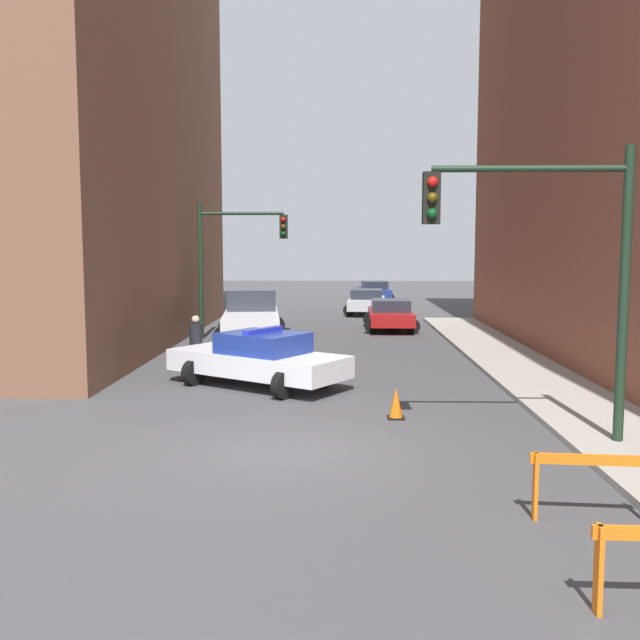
# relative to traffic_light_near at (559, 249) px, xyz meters

# --- Properties ---
(ground_plane) EXTENTS (120.00, 120.00, 0.00)m
(ground_plane) POSITION_rel_traffic_light_near_xyz_m (-4.73, -0.28, -3.53)
(ground_plane) COLOR #424244
(traffic_light_near) EXTENTS (3.64, 0.35, 5.20)m
(traffic_light_near) POSITION_rel_traffic_light_near_xyz_m (0.00, 0.00, 0.00)
(traffic_light_near) COLOR black
(traffic_light_near) RESTS_ON sidewalk_right
(traffic_light_far) EXTENTS (3.44, 0.35, 5.20)m
(traffic_light_far) POSITION_rel_traffic_light_near_xyz_m (-8.03, 14.65, -0.13)
(traffic_light_far) COLOR black
(traffic_light_far) RESTS_ON ground_plane
(police_car) EXTENTS (4.95, 4.12, 1.52)m
(police_car) POSITION_rel_traffic_light_near_xyz_m (-5.86, 5.32, -2.81)
(police_car) COLOR white
(police_car) RESTS_ON ground_plane
(white_truck) EXTENTS (3.01, 5.58, 1.90)m
(white_truck) POSITION_rel_traffic_light_near_xyz_m (-7.13, 14.08, -2.62)
(white_truck) COLOR silver
(white_truck) RESTS_ON ground_plane
(parked_car_near) EXTENTS (2.32, 4.33, 1.31)m
(parked_car_near) POSITION_rel_traffic_light_near_xyz_m (-1.62, 17.67, -2.86)
(parked_car_near) COLOR maroon
(parked_car_near) RESTS_ON ground_plane
(parked_car_mid) EXTENTS (2.50, 4.43, 1.31)m
(parked_car_mid) POSITION_rel_traffic_light_near_xyz_m (-2.35, 24.64, -2.86)
(parked_car_mid) COLOR silver
(parked_car_mid) RESTS_ON ground_plane
(parked_car_far) EXTENTS (2.43, 4.39, 1.31)m
(parked_car_far) POSITION_rel_traffic_light_near_xyz_m (-1.52, 33.23, -2.86)
(parked_car_far) COLOR navy
(parked_car_far) RESTS_ON ground_plane
(pedestrian_crossing) EXTENTS (0.46, 0.46, 1.66)m
(pedestrian_crossing) POSITION_rel_traffic_light_near_xyz_m (-7.81, 6.99, -2.67)
(pedestrian_crossing) COLOR black
(pedestrian_crossing) RESTS_ON ground_plane
(barrier_mid) EXTENTS (1.60, 0.28, 0.90)m
(barrier_mid) POSITION_rel_traffic_light_near_xyz_m (-0.53, -3.50, -2.91)
(barrier_mid) COLOR orange
(barrier_mid) RESTS_ON ground_plane
(traffic_cone) EXTENTS (0.36, 0.36, 0.66)m
(traffic_cone) POSITION_rel_traffic_light_near_xyz_m (-2.63, 2.01, -3.21)
(traffic_cone) COLOR black
(traffic_cone) RESTS_ON ground_plane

